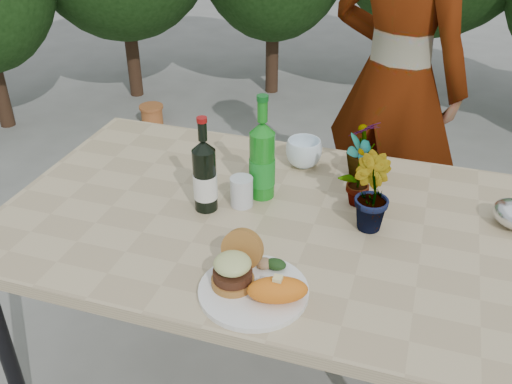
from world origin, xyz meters
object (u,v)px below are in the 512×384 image
(patio_table, at_px, (264,230))
(wine_bottle, at_px, (205,177))
(dinner_plate, at_px, (254,291))
(person, at_px, (395,82))

(patio_table, relative_size, wine_bottle, 5.22)
(patio_table, distance_m, wine_bottle, 0.25)
(dinner_plate, distance_m, person, 1.35)
(wine_bottle, bearing_deg, patio_table, -3.37)
(dinner_plate, distance_m, wine_bottle, 0.43)
(wine_bottle, distance_m, person, 1.10)
(dinner_plate, bearing_deg, patio_table, 102.94)
(dinner_plate, xyz_separation_m, wine_bottle, (-0.26, 0.33, 0.11))
(patio_table, distance_m, person, 1.04)
(person, bearing_deg, wine_bottle, 86.41)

